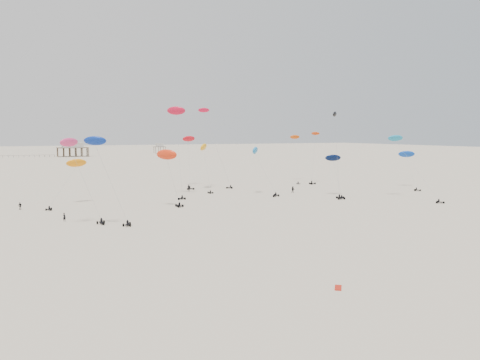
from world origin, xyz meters
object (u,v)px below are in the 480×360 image
rig_0 (406,153)px  spectator_0 (65,221)px  pavilion_small (160,149)px  pavilion_main (73,150)px

rig_0 → spectator_0: size_ratio=10.78×
pavilion_small → rig_0: bearing=-92.3°
pavilion_main → rig_0: bearing=-77.1°
pavilion_small → rig_0: 287.14m
pavilion_main → rig_0: size_ratio=1.04×
pavilion_main → spectator_0: size_ratio=11.22×
pavilion_small → rig_0: (-11.39, -286.80, 7.91)m
pavilion_small → spectator_0: (-93.06, -285.30, -3.49)m
pavilion_small → spectator_0: size_ratio=4.81×
rig_0 → spectator_0: 82.48m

